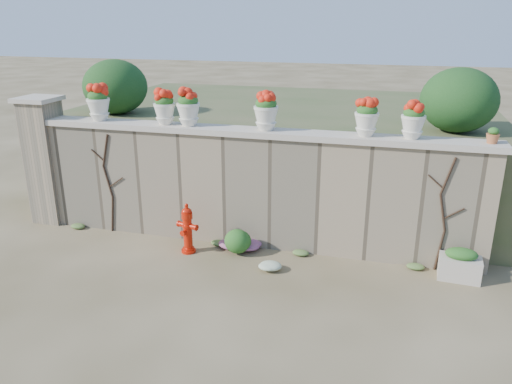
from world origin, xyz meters
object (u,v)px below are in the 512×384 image
(planter_box, at_px, (460,265))
(urn_pot_0, at_px, (98,103))
(terracotta_pot, at_px, (493,136))
(fire_hydrant, at_px, (187,228))

(planter_box, xyz_separation_m, urn_pot_0, (-6.40, 0.44, 2.18))
(urn_pot_0, bearing_deg, terracotta_pot, 0.00)
(fire_hydrant, xyz_separation_m, urn_pot_0, (-1.93, 0.68, 1.97))
(planter_box, xyz_separation_m, terracotta_pot, (0.26, 0.44, 1.97))
(fire_hydrant, bearing_deg, planter_box, 16.65)
(fire_hydrant, distance_m, terracotta_pot, 5.09)
(terracotta_pot, bearing_deg, urn_pot_0, -180.00)
(planter_box, relative_size, terracotta_pot, 2.79)
(fire_hydrant, height_order, planter_box, fire_hydrant)
(planter_box, height_order, terracotta_pot, terracotta_pot)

